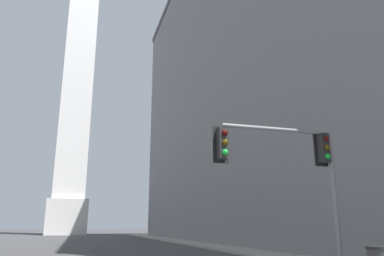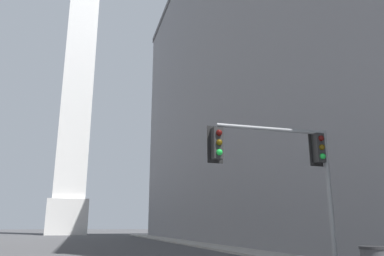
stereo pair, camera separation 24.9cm
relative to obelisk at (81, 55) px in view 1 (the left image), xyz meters
The scene contains 4 objects.
sidewalk_right 61.04m from the obelisk, 73.85° to the right, with size 5.00×88.15×0.15m, color gray.
building_right 51.73m from the obelisk, 57.67° to the right, with size 25.25×59.87×36.75m.
obelisk is the anchor object (origin of this frame).
traffic_light_near_right 72.61m from the obelisk, 81.76° to the right, with size 4.86×0.51×5.17m.
Camera 1 is at (1.92, -2.58, 1.64)m, focal length 35.00 mm.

